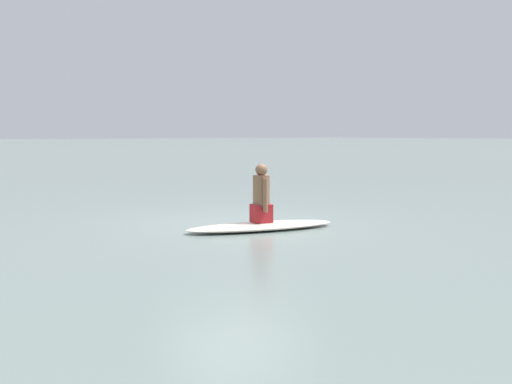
{
  "coord_description": "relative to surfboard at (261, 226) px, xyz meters",
  "views": [
    {
      "loc": [
        8.78,
        -6.16,
        1.64
      ],
      "look_at": [
        0.81,
        -0.16,
        0.65
      ],
      "focal_mm": 41.07,
      "sensor_mm": 36.0,
      "label": 1
    }
  ],
  "objects": [
    {
      "name": "ground_plane",
      "position": [
        -0.89,
        0.1,
        -0.07
      ],
      "size": [
        400.0,
        400.0,
        0.0
      ],
      "primitive_type": "plane",
      "color": "slate"
    },
    {
      "name": "surfboard",
      "position": [
        0.0,
        0.0,
        0.0
      ],
      "size": [
        1.36,
        2.77,
        0.13
      ],
      "primitive_type": "ellipsoid",
      "rotation": [
        0.0,
        0.0,
        -1.83
      ],
      "color": "silver",
      "rests_on": "ground"
    },
    {
      "name": "person_paddler",
      "position": [
        -0.0,
        0.0,
        0.52
      ],
      "size": [
        0.44,
        0.39,
        1.01
      ],
      "rotation": [
        0.0,
        0.0,
        -1.83
      ],
      "color": "#A51E23",
      "rests_on": "surfboard"
    }
  ]
}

